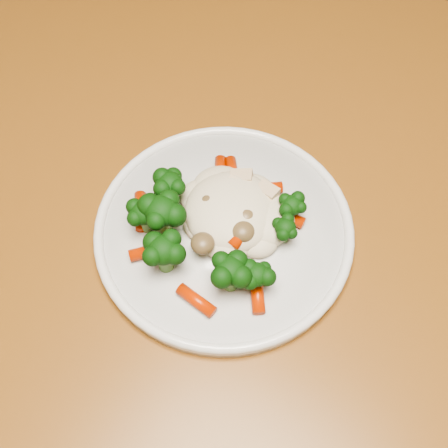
% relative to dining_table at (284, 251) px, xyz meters
% --- Properties ---
extents(dining_table, '(1.28, 0.99, 0.75)m').
position_rel_dining_table_xyz_m(dining_table, '(0.00, 0.00, 0.00)').
color(dining_table, brown).
rests_on(dining_table, ground).
extents(plate, '(0.26, 0.26, 0.01)m').
position_rel_dining_table_xyz_m(plate, '(-0.04, -0.07, 0.11)').
color(plate, white).
rests_on(plate, dining_table).
extents(meal, '(0.18, 0.16, 0.05)m').
position_rel_dining_table_xyz_m(meal, '(-0.05, -0.08, 0.14)').
color(meal, beige).
rests_on(meal, plate).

